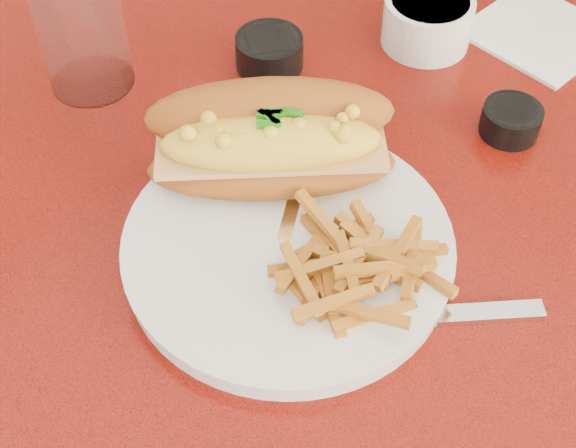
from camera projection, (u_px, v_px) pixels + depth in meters
The scene contains 12 objects.
diner_table at pixel (369, 283), 0.83m from camera, with size 1.23×0.83×0.77m.
booth_bench_far at pixel (561, 87), 1.51m from camera, with size 1.20×0.51×0.90m.
dinner_plate at pixel (288, 247), 0.64m from camera, with size 0.30×0.30×0.02m.
mac_hoagie at pixel (271, 140), 0.65m from camera, with size 0.23×0.20×0.09m.
fries_pile at pixel (358, 270), 0.60m from camera, with size 0.11×0.10×0.03m, color orange, non-canonical shape.
fork at pixel (304, 165), 0.69m from camera, with size 0.07×0.16×0.00m.
gravy_ramekin at pixel (427, 20), 0.81m from camera, with size 0.11×0.11×0.05m.
sauce_cup_left at pixel (269, 51), 0.79m from camera, with size 0.09×0.09×0.03m.
sauce_cup_right at pixel (511, 119), 0.73m from camera, with size 0.06×0.06×0.03m.
water_tumbler at pixel (79, 22), 0.73m from camera, with size 0.08×0.08×0.14m, color silver.
knife at pixel (421, 318), 0.61m from camera, with size 0.19×0.15×0.01m.
paper_napkin at pixel (540, 32), 0.83m from camera, with size 0.13×0.13×0.00m, color white.
Camera 1 is at (0.19, -0.45, 1.29)m, focal length 50.00 mm.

